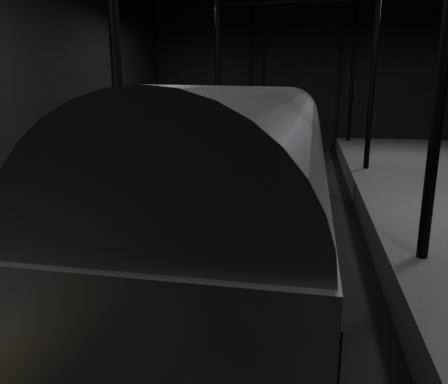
# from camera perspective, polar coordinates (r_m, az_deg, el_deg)

# --- Properties ---
(ground) EXTENTS (44.00, 44.00, 0.00)m
(ground) POSITION_cam_1_polar(r_m,az_deg,el_deg) (15.43, 6.81, -5.35)
(ground) COLOR black
(ground) RESTS_ON ground
(platform_left) EXTENTS (9.00, 43.80, 1.00)m
(platform_left) POSITION_cam_1_polar(r_m,az_deg,el_deg) (17.49, -18.45, -1.98)
(platform_left) COLOR #595956
(platform_left) RESTS_ON ground
(tactile_strip) EXTENTS (0.50, 43.80, 0.01)m
(tactile_strip) POSITION_cam_1_polar(r_m,az_deg,el_deg) (15.70, -4.99, -1.14)
(tactile_strip) COLOR olive
(tactile_strip) RESTS_ON platform_left
(track) EXTENTS (2.40, 43.00, 0.24)m
(track) POSITION_cam_1_polar(r_m,az_deg,el_deg) (15.41, 6.81, -5.11)
(track) COLOR #3F3328
(track) RESTS_ON ground
(train) EXTENTS (2.73, 18.22, 4.87)m
(train) POSITION_cam_1_polar(r_m,az_deg,el_deg) (11.96, 6.02, 2.61)
(train) COLOR #919398
(train) RESTS_ON ground
(woman) EXTENTS (0.73, 0.56, 1.80)m
(woman) POSITION_cam_1_polar(r_m,az_deg,el_deg) (11.06, -17.91, -3.25)
(woman) COLOR #9E8361
(woman) RESTS_ON platform_left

